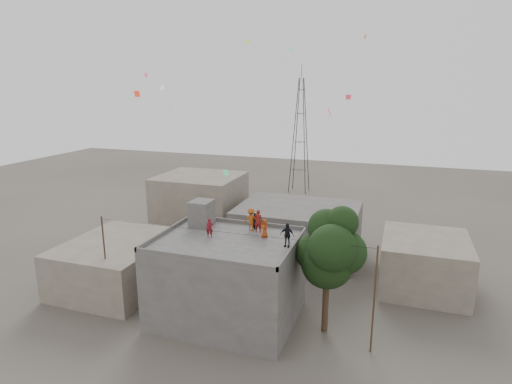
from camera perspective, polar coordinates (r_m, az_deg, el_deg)
ground at (r=33.60m, az=-3.77°, el=-16.26°), size 140.00×140.00×0.00m
main_building at (r=32.16m, az=-3.86°, el=-11.57°), size 10.00×8.00×6.10m
parapet at (r=30.91m, az=-3.95°, el=-6.21°), size 10.00×8.00×0.30m
stair_head_box at (r=34.15m, az=-7.25°, el=-2.80°), size 1.60×1.80×2.00m
neighbor_west at (r=39.32m, az=-17.81°, el=-8.98°), size 8.00×10.00×4.00m
neighbor_north at (r=44.18m, az=5.60°, el=-5.07°), size 12.00×9.00×5.00m
neighbor_northwest at (r=49.59m, az=-7.43°, el=-1.77°), size 9.00×8.00×7.00m
neighbor_east at (r=39.63m, az=21.51°, el=-8.81°), size 7.00×8.00×4.40m
tree at (r=29.63m, az=9.89°, el=-7.62°), size 4.90×4.60×9.10m
utility_line at (r=30.62m, az=-3.92°, el=-11.35°), size 20.12×0.62×7.40m
transmission_tower at (r=68.88m, az=5.90°, el=7.46°), size 2.97×2.97×20.01m
person_red_adult at (r=32.31m, az=0.29°, el=-3.90°), size 0.67×0.47×1.76m
person_orange_child at (r=31.26m, az=1.14°, el=-4.85°), size 0.83×0.78×1.42m
person_dark_child at (r=33.20m, az=-0.11°, el=-3.86°), size 0.73×0.76×1.24m
person_dark_adult at (r=29.60m, az=4.16°, el=-5.74°), size 1.00×0.45×1.68m
person_orange_adult at (r=32.65m, az=-0.65°, el=-3.70°), size 1.27×0.93×1.77m
person_red_child at (r=31.45m, az=-6.21°, el=-4.81°), size 0.61×0.51×1.43m
kites at (r=36.38m, az=0.51°, el=12.21°), size 19.49×14.76×11.25m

